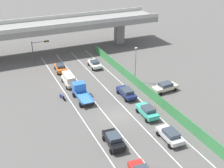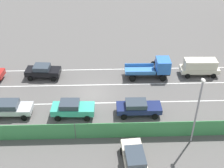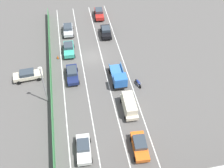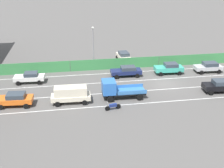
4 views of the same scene
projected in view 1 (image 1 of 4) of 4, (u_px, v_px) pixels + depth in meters
The scene contains 20 objects.
ground_plane at pixel (119, 116), 44.47m from camera, with size 300.00×300.00×0.00m, color #565451.
lane_line_left_edge at pixel (73, 105), 47.23m from camera, with size 0.14×47.70×0.01m, color silver.
lane_line_mid_left at pixel (94, 101), 48.57m from camera, with size 0.14×47.70×0.01m, color silver.
lane_line_mid_right at pixel (113, 96), 49.91m from camera, with size 0.14×47.70×0.01m, color silver.
lane_line_right_edge at pixel (132, 92), 51.25m from camera, with size 0.14×47.70×0.01m, color silver.
elevated_overpass at pixel (60, 27), 67.66m from camera, with size 48.23×8.67×7.74m.
green_fence at pixel (141, 86), 51.53m from camera, with size 0.10×43.80×1.79m.
car_sedan_silver at pixel (170, 135), 38.57m from camera, with size 2.13×4.32×1.59m.
car_van_cream at pixel (69, 79), 53.38m from camera, with size 2.09×4.80×2.10m.
car_taxi_teal at pixel (147, 111), 43.87m from camera, with size 2.13×4.43×1.70m.
car_sedan_navy at pixel (127, 92), 49.38m from camera, with size 2.02×4.64×1.56m.
car_hatchback_white at pixel (95, 64), 60.85m from camera, with size 2.13×4.32×1.56m.
car_sedan_black at pixel (114, 140), 37.61m from camera, with size 2.29×4.34×1.67m.
car_taxi_orange at pixel (60, 67), 58.99m from camera, with size 2.21×4.36×1.62m.
flatbed_truck_blue at pixel (81, 91), 48.88m from camera, with size 2.36×5.48×2.44m.
motorcycle at pixel (62, 97), 48.85m from camera, with size 0.66×1.93×0.93m.
parked_sedan_cream at pixel (165, 87), 51.17m from camera, with size 4.79×2.24×1.64m.
traffic_light at pixel (39, 47), 62.22m from camera, with size 3.70×0.54×4.90m.
street_lamp at pixel (136, 61), 53.16m from camera, with size 0.60×0.36×6.86m.
traffic_cone at pixel (155, 107), 45.99m from camera, with size 0.47×0.47×0.68m.
Camera 1 is at (-16.66, -33.89, 24.00)m, focal length 46.86 mm.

